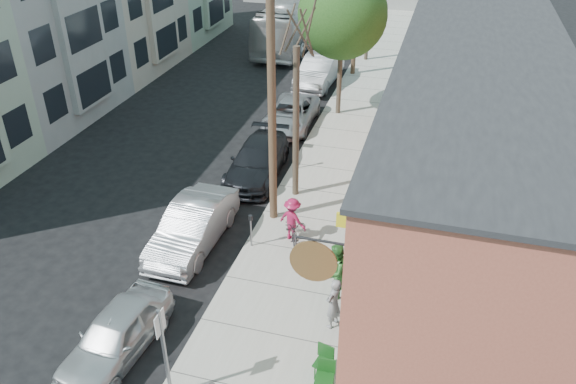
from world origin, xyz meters
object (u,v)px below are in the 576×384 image
(patio_chair_a, at_px, (324,363))
(patron_grey, at_px, (333,303))
(car_0, at_px, (117,334))
(patron_green, at_px, (335,271))
(car_4, at_px, (319,71))
(parking_meter_near, at_px, (251,225))
(car_3, at_px, (291,114))
(car_1, at_px, (193,226))
(tree_bare, at_px, (296,125))
(patio_chair_b, at_px, (324,378))
(sign_post, at_px, (164,346))
(utility_pole_near, at_px, (270,81))
(tree_leafy_mid, at_px, (343,14))
(bus, at_px, (296,20))
(car_2, at_px, (257,160))
(parking_meter_far, at_px, (295,151))
(cyclist, at_px, (292,219))

(patio_chair_a, relative_size, patron_grey, 0.54)
(car_0, bearing_deg, patron_green, 39.80)
(car_4, bearing_deg, parking_meter_near, -82.19)
(car_3, bearing_deg, car_1, -94.00)
(car_0, bearing_deg, patio_chair_a, 10.57)
(tree_bare, distance_m, patron_green, 6.47)
(tree_bare, relative_size, patio_chair_b, 6.73)
(sign_post, distance_m, parking_meter_near, 6.51)
(utility_pole_near, height_order, patio_chair_a, utility_pole_near)
(patio_chair_a, bearing_deg, patron_grey, 108.47)
(tree_bare, relative_size, car_1, 1.26)
(sign_post, height_order, car_3, sign_post)
(patron_grey, bearing_deg, patio_chair_b, 27.34)
(patio_chair_a, bearing_deg, tree_bare, 123.34)
(tree_bare, xyz_separation_m, tree_leafy_mid, (-0.00, 8.54, 2.08))
(patio_chair_a, bearing_deg, car_4, 117.04)
(tree_leafy_mid, xyz_separation_m, patron_grey, (2.92, -15.31, -4.22))
(patron_grey, xyz_separation_m, bus, (-8.45, 27.36, 0.70))
(tree_bare, xyz_separation_m, car_0, (-2.50, -9.20, -2.44))
(car_1, height_order, bus, bus)
(sign_post, distance_m, car_1, 6.60)
(tree_bare, distance_m, car_3, 7.28)
(car_2, relative_size, car_3, 1.04)
(sign_post, xyz_separation_m, car_2, (-1.55, 11.47, -1.12))
(parking_meter_near, xyz_separation_m, patio_chair_a, (3.62, -4.84, -0.39))
(tree_bare, relative_size, tree_leafy_mid, 0.82)
(parking_meter_near, bearing_deg, car_0, -109.73)
(utility_pole_near, distance_m, tree_leafy_mid, 10.37)
(parking_meter_near, xyz_separation_m, tree_bare, (0.55, 3.77, 2.13))
(tree_leafy_mid, xyz_separation_m, car_2, (-2.00, -7.29, -4.48))
(tree_leafy_mid, distance_m, patio_chair_a, 18.02)
(bus, bearing_deg, car_1, -82.38)
(parking_meter_far, distance_m, tree_bare, 2.99)
(tree_leafy_mid, xyz_separation_m, bus, (-5.53, 12.05, -3.53))
(car_1, bearing_deg, car_2, 84.77)
(car_1, xyz_separation_m, car_3, (0.55, 10.62, -0.12))
(parking_meter_far, distance_m, car_2, 1.67)
(patio_chair_b, xyz_separation_m, car_2, (-5.19, 10.31, 0.12))
(utility_pole_near, distance_m, patio_chair_a, 9.02)
(parking_meter_near, height_order, patron_grey, patron_grey)
(cyclist, relative_size, car_0, 0.41)
(patron_green, bearing_deg, car_3, -139.30)
(tree_leafy_mid, xyz_separation_m, patio_chair_b, (3.19, -17.61, -4.60))
(tree_leafy_mid, bearing_deg, bus, 114.67)
(patron_grey, xyz_separation_m, car_2, (-4.92, 8.02, -0.26))
(patio_chair_b, relative_size, car_3, 0.19)
(patio_chair_a, relative_size, bus, 0.07)
(car_2, distance_m, car_3, 5.31)
(parking_meter_near, height_order, car_0, parking_meter_near)
(parking_meter_near, bearing_deg, parking_meter_far, 90.00)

